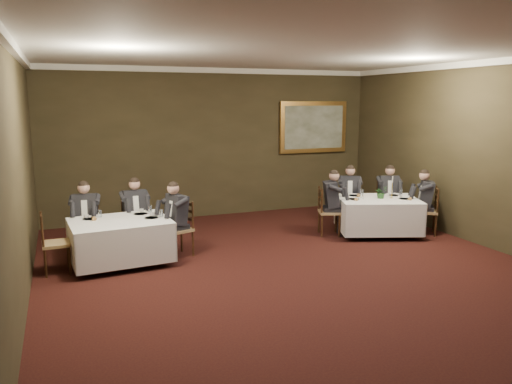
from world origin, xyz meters
TOP-DOWN VIEW (x-y plane):
  - ground at (0.00, 0.00)m, footprint 10.00×10.00m
  - ceiling at (0.00, 0.00)m, footprint 8.00×10.00m
  - back_wall at (0.00, 5.00)m, footprint 8.00×0.10m
  - left_wall at (-4.00, 0.00)m, footprint 0.10×10.00m
  - crown_molding at (0.00, 0.00)m, footprint 8.00×10.00m
  - table_main at (2.60, 2.03)m, footprint 1.95×1.72m
  - table_second at (-2.60, 2.03)m, footprint 1.73×1.37m
  - chair_main_backleft at (2.48, 2.96)m, footprint 0.58×0.57m
  - diner_main_backleft at (2.47, 2.95)m, footprint 0.57×0.61m
  - chair_main_backright at (3.29, 2.66)m, footprint 0.55×0.54m
  - diner_main_backright at (3.29, 2.65)m, footprint 0.54×0.58m
  - chair_main_endleft at (1.64, 2.38)m, footprint 0.54×0.56m
  - diner_main_endleft at (1.65, 2.37)m, footprint 0.59×0.54m
  - chair_main_endright at (3.56, 1.68)m, footprint 0.60×0.60m
  - diner_main_endright at (3.55, 1.68)m, footprint 0.62×0.60m
  - chair_sec_backleft at (-3.10, 2.83)m, footprint 0.50×0.49m
  - diner_sec_backleft at (-3.10, 2.81)m, footprint 0.47×0.54m
  - chair_sec_backright at (-2.23, 2.90)m, footprint 0.48×0.46m
  - diner_sec_backright at (-2.23, 2.88)m, footprint 0.45×0.51m
  - chair_sec_endright at (-1.57, 2.11)m, footprint 0.54×0.55m
  - diner_sec_endright at (-1.58, 2.11)m, footprint 0.58×0.53m
  - chair_sec_endleft at (-3.63, 1.94)m, footprint 0.44×0.46m
  - centerpiece at (2.65, 2.02)m, footprint 0.28×0.26m
  - candlestick at (2.87, 1.96)m, footprint 0.07×0.07m
  - place_setting_table_main at (2.36, 2.52)m, footprint 0.33×0.31m
  - place_setting_table_second at (-3.01, 2.36)m, footprint 0.33×0.31m
  - painting at (2.60, 4.94)m, footprint 1.86×0.09m

SIDE VIEW (x-z plane):
  - ground at x=0.00m, z-range 0.00..0.00m
  - chair_main_backleft at x=2.48m, z-range -0.22..0.78m
  - chair_main_backright at x=3.29m, z-range -0.22..0.78m
  - chair_main_endleft at x=1.64m, z-range -0.22..0.78m
  - chair_main_endright at x=3.56m, z-range -0.22..0.78m
  - chair_sec_backleft at x=-3.10m, z-range -0.22..0.78m
  - chair_sec_backright at x=-2.23m, z-range -0.22..0.78m
  - chair_sec_endright at x=-1.57m, z-range -0.22..0.78m
  - chair_sec_endleft at x=-3.63m, z-range -0.22..0.78m
  - table_main at x=2.60m, z-range 0.12..0.78m
  - table_second at x=-2.60m, z-range 0.12..0.78m
  - diner_main_backleft at x=2.47m, z-range -0.16..1.19m
  - diner_main_backright at x=3.29m, z-range -0.16..1.19m
  - diner_main_endleft at x=1.65m, z-range -0.16..1.19m
  - diner_main_endright at x=3.55m, z-range -0.16..1.19m
  - diner_sec_backleft at x=-3.10m, z-range -0.16..1.19m
  - diner_sec_backright at x=-2.23m, z-range -0.16..1.19m
  - diner_sec_endright at x=-1.58m, z-range -0.16..1.19m
  - place_setting_table_main at x=2.36m, z-range 0.73..0.87m
  - place_setting_table_second at x=-3.01m, z-range 0.73..0.87m
  - centerpiece at x=2.65m, z-range 0.77..1.04m
  - candlestick at x=2.87m, z-range 0.70..1.18m
  - back_wall at x=0.00m, z-range 0.00..3.50m
  - left_wall at x=-4.00m, z-range 0.00..3.50m
  - painting at x=2.60m, z-range 1.44..2.74m
  - crown_molding at x=0.00m, z-range 3.38..3.50m
  - ceiling at x=0.00m, z-range 3.45..3.55m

